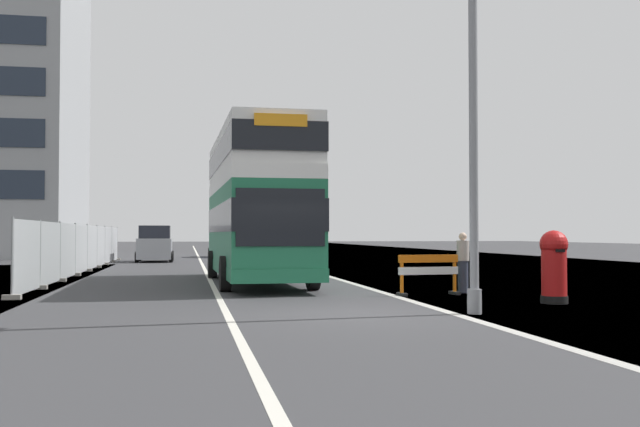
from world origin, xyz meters
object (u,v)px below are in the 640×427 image
double_decker_bus (256,204)px  roadworks_barrier (428,270)px  car_receding_mid (224,243)px  car_oncoming_near (155,245)px  pedestrian_at_kerb (463,263)px  red_pillar_postbox (554,263)px  lamppost_foreground (473,89)px

double_decker_bus → roadworks_barrier: (4.02, -5.58, -1.93)m
car_receding_mid → car_oncoming_near: bearing=-119.3°
car_receding_mid → pedestrian_at_kerb: bearing=-81.3°
double_decker_bus → car_receding_mid: (0.27, 27.09, -1.59)m
roadworks_barrier → pedestrian_at_kerb: size_ratio=1.04×
red_pillar_postbox → car_receding_mid: 35.84m
double_decker_bus → lamppost_foreground: lamppost_foreground is taller
double_decker_bus → red_pillar_postbox: size_ratio=6.51×
pedestrian_at_kerb → red_pillar_postbox: bearing=-73.3°
car_oncoming_near → pedestrian_at_kerb: size_ratio=2.46×
lamppost_foreground → roadworks_barrier: (0.55, 4.44, -3.90)m
red_pillar_postbox → car_oncoming_near: car_oncoming_near is taller
lamppost_foreground → pedestrian_at_kerb: bearing=71.0°
roadworks_barrier → car_oncoming_near: car_oncoming_near is taller
lamppost_foreground → double_decker_bus: bearing=109.1°
red_pillar_postbox → roadworks_barrier: size_ratio=0.99×
car_oncoming_near → red_pillar_postbox: bearing=-69.7°
lamppost_foreground → car_receding_mid: bearing=94.9°
lamppost_foreground → roadworks_barrier: lamppost_foreground is taller
double_decker_bus → car_oncoming_near: 19.85m
red_pillar_postbox → roadworks_barrier: 3.44m
double_decker_bus → car_oncoming_near: (-4.06, 19.37, -1.61)m
double_decker_bus → roadworks_barrier: bearing=-54.2°
roadworks_barrier → car_oncoming_near: 26.23m
double_decker_bus → pedestrian_at_kerb: bearing=-44.1°
double_decker_bus → roadworks_barrier: double_decker_bus is taller
car_oncoming_near → pedestrian_at_kerb: (9.26, -24.40, -0.15)m
car_oncoming_near → roadworks_barrier: bearing=-72.0°
roadworks_barrier → red_pillar_postbox: bearing=-51.3°
red_pillar_postbox → car_receding_mid: (-5.89, 35.35, 0.07)m
roadworks_barrier → car_receding_mid: (-3.75, 32.67, 0.34)m
double_decker_bus → pedestrian_at_kerb: (5.20, -5.03, -1.76)m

